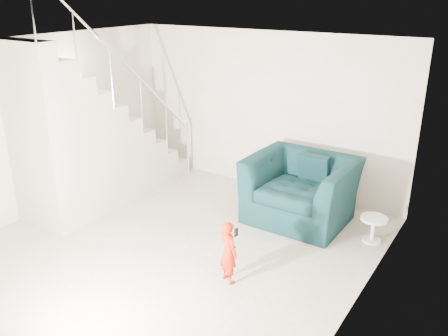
{
  "coord_description": "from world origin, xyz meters",
  "views": [
    {
      "loc": [
        3.68,
        -4.28,
        3.33
      ],
      "look_at": [
        0.15,
        1.2,
        0.85
      ],
      "focal_mm": 38.0,
      "sensor_mm": 36.0,
      "label": 1
    }
  ],
  "objects_px": {
    "side_table": "(373,225)",
    "staircase": "(88,148)",
    "toddler": "(228,252)",
    "armchair": "(301,189)"
  },
  "relations": [
    {
      "from": "toddler",
      "to": "staircase",
      "type": "xyz_separation_m",
      "value": [
        -3.07,
        0.69,
        0.55
      ]
    },
    {
      "from": "side_table",
      "to": "staircase",
      "type": "bearing_deg",
      "value": -163.99
    },
    {
      "from": "armchair",
      "to": "staircase",
      "type": "height_order",
      "value": "staircase"
    },
    {
      "from": "toddler",
      "to": "side_table",
      "type": "relative_size",
      "value": 2.16
    },
    {
      "from": "toddler",
      "to": "staircase",
      "type": "bearing_deg",
      "value": 10.93
    },
    {
      "from": "armchair",
      "to": "toddler",
      "type": "bearing_deg",
      "value": -89.88
    },
    {
      "from": "armchair",
      "to": "side_table",
      "type": "relative_size",
      "value": 4.05
    },
    {
      "from": "armchair",
      "to": "toddler",
      "type": "height_order",
      "value": "armchair"
    },
    {
      "from": "toddler",
      "to": "staircase",
      "type": "height_order",
      "value": "staircase"
    },
    {
      "from": "side_table",
      "to": "staircase",
      "type": "relative_size",
      "value": 0.1
    }
  ]
}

